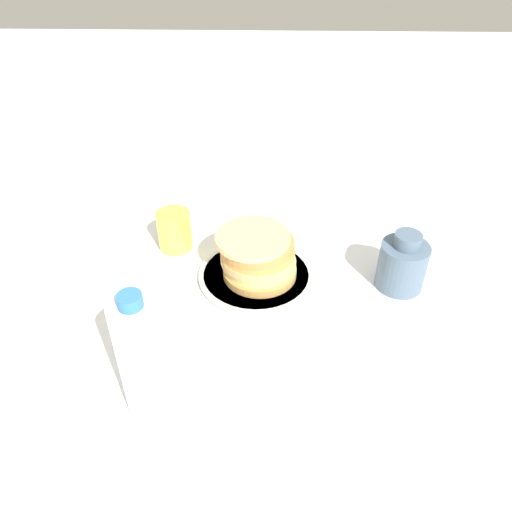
# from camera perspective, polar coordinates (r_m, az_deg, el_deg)

# --- Properties ---
(ground_plane) EXTENTS (4.00, 4.00, 0.00)m
(ground_plane) POSITION_cam_1_polar(r_m,az_deg,el_deg) (0.96, 0.86, -3.30)
(ground_plane) COLOR white
(plate) EXTENTS (0.22, 0.22, 0.01)m
(plate) POSITION_cam_1_polar(r_m,az_deg,el_deg) (0.97, -0.00, -2.21)
(plate) COLOR silver
(plate) RESTS_ON ground_plane
(pancake_stack) EXTENTS (0.15, 0.15, 0.08)m
(pancake_stack) POSITION_cam_1_polar(r_m,az_deg,el_deg) (0.94, 0.17, 0.13)
(pancake_stack) COLOR #B38545
(pancake_stack) RESTS_ON plate
(juice_glass) EXTENTS (0.07, 0.07, 0.08)m
(juice_glass) POSITION_cam_1_polar(r_m,az_deg,el_deg) (1.05, -9.29, 2.89)
(juice_glass) COLOR yellow
(juice_glass) RESTS_ON ground_plane
(cream_jug) EXTENTS (0.09, 0.09, 0.12)m
(cream_jug) POSITION_cam_1_polar(r_m,az_deg,el_deg) (0.97, 16.38, -0.88)
(cream_jug) COLOR #4C6075
(cream_jug) RESTS_ON ground_plane
(water_bottle_near) EXTENTS (0.06, 0.06, 0.22)m
(water_bottle_near) POSITION_cam_1_polar(r_m,az_deg,el_deg) (0.70, -12.87, -11.63)
(water_bottle_near) COLOR silver
(water_bottle_near) RESTS_ON ground_plane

